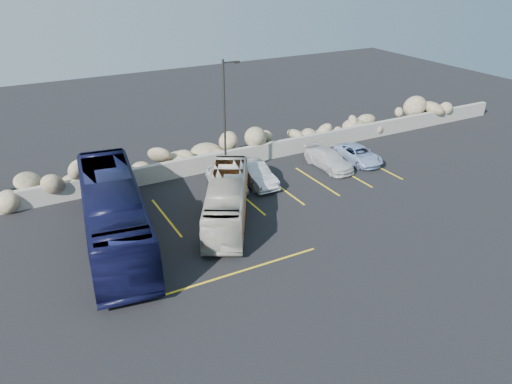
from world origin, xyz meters
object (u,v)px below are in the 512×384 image
lamppost (225,120)px  car_b (255,174)px  car_d (358,154)px  tour_coach (114,213)px  car_c (329,159)px  vintage_bus (227,199)px  car_a (227,179)px

lamppost → car_b: (1.58, -0.87, -3.60)m
car_b → car_d: car_b is taller
tour_coach → car_c: size_ratio=2.79×
car_c → vintage_bus: bearing=-161.2°
vintage_bus → tour_coach: tour_coach is taller
car_a → vintage_bus: bearing=-117.3°
car_a → car_c: size_ratio=0.87×
car_d → lamppost: bearing=175.7°
car_a → car_b: 1.91m
car_a → tour_coach: bearing=-160.1°
lamppost → car_a: lamppost is taller
tour_coach → car_c: tour_coach is taller
lamppost → car_c: lamppost is taller
tour_coach → car_d: (18.06, 2.66, -1.10)m
car_b → car_c: (5.81, -0.10, -0.07)m
car_a → car_b: size_ratio=0.88×
car_c → car_a: bearing=176.6°
lamppost → car_d: (9.91, -1.12, -3.73)m
vintage_bus → car_a: size_ratio=2.34×
lamppost → car_b: bearing=-28.9°
lamppost → vintage_bus: 5.66m
car_d → vintage_bus: bearing=-162.9°
vintage_bus → car_b: bearing=72.7°
lamppost → car_a: size_ratio=2.15×
lamppost → car_b: lamppost is taller
car_b → car_d: size_ratio=1.04×
car_c → tour_coach: bearing=-170.4°
car_c → car_d: (2.51, -0.15, -0.06)m
car_a → car_b: (1.89, -0.27, 0.06)m
tour_coach → car_d: tour_coach is taller
tour_coach → car_a: tour_coach is taller
car_a → car_c: 7.70m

